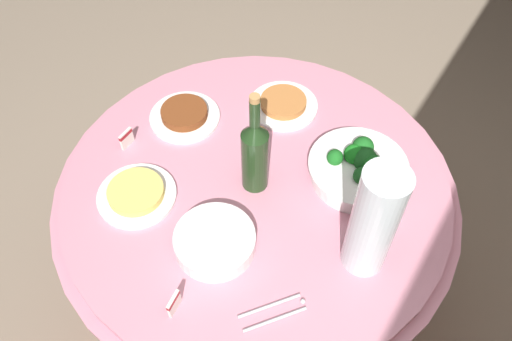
{
  "coord_description": "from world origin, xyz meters",
  "views": [
    {
      "loc": [
        0.74,
        0.48,
        1.92
      ],
      "look_at": [
        0.0,
        0.0,
        0.79
      ],
      "focal_mm": 36.35,
      "sensor_mm": 36.0,
      "label": 1
    }
  ],
  "objects_px": {
    "wine_bottle": "(256,154)",
    "label_placard_mid": "(174,303)",
    "food_plate_stir_fry": "(185,115)",
    "label_placard_front": "(126,138)",
    "plate_stack": "(215,242)",
    "food_plate_noodles": "(136,194)",
    "broccoli_bowl": "(359,168)",
    "decorative_fruit_vase": "(372,226)",
    "serving_tongs": "(275,312)",
    "food_plate_peanuts": "(283,104)"
  },
  "relations": [
    {
      "from": "plate_stack",
      "to": "broccoli_bowl",
      "type": "bearing_deg",
      "value": 152.92
    },
    {
      "from": "plate_stack",
      "to": "food_plate_peanuts",
      "type": "bearing_deg",
      "value": -167.59
    },
    {
      "from": "wine_bottle",
      "to": "food_plate_peanuts",
      "type": "relative_size",
      "value": 1.53
    },
    {
      "from": "food_plate_noodles",
      "to": "label_placard_mid",
      "type": "distance_m",
      "value": 0.35
    },
    {
      "from": "food_plate_peanuts",
      "to": "label_placard_front",
      "type": "height_order",
      "value": "label_placard_front"
    },
    {
      "from": "wine_bottle",
      "to": "food_plate_noodles",
      "type": "relative_size",
      "value": 1.53
    },
    {
      "from": "broccoli_bowl",
      "to": "decorative_fruit_vase",
      "type": "distance_m",
      "value": 0.28
    },
    {
      "from": "label_placard_front",
      "to": "food_plate_stir_fry",
      "type": "bearing_deg",
      "value": 157.22
    },
    {
      "from": "broccoli_bowl",
      "to": "food_plate_peanuts",
      "type": "height_order",
      "value": "broccoli_bowl"
    },
    {
      "from": "decorative_fruit_vase",
      "to": "serving_tongs",
      "type": "height_order",
      "value": "decorative_fruit_vase"
    },
    {
      "from": "broccoli_bowl",
      "to": "food_plate_peanuts",
      "type": "relative_size",
      "value": 1.27
    },
    {
      "from": "wine_bottle",
      "to": "food_plate_peanuts",
      "type": "distance_m",
      "value": 0.34
    },
    {
      "from": "food_plate_noodles",
      "to": "decorative_fruit_vase",
      "type": "bearing_deg",
      "value": 105.35
    },
    {
      "from": "decorative_fruit_vase",
      "to": "serving_tongs",
      "type": "relative_size",
      "value": 2.19
    },
    {
      "from": "food_plate_stir_fry",
      "to": "food_plate_noodles",
      "type": "bearing_deg",
      "value": 13.37
    },
    {
      "from": "decorative_fruit_vase",
      "to": "food_plate_peanuts",
      "type": "distance_m",
      "value": 0.59
    },
    {
      "from": "broccoli_bowl",
      "to": "label_placard_mid",
      "type": "relative_size",
      "value": 5.09
    },
    {
      "from": "food_plate_stir_fry",
      "to": "broccoli_bowl",
      "type": "bearing_deg",
      "value": 98.4
    },
    {
      "from": "plate_stack",
      "to": "wine_bottle",
      "type": "xyz_separation_m",
      "value": [
        -0.23,
        -0.02,
        0.1
      ]
    },
    {
      "from": "broccoli_bowl",
      "to": "label_placard_mid",
      "type": "distance_m",
      "value": 0.62
    },
    {
      "from": "wine_bottle",
      "to": "label_placard_mid",
      "type": "relative_size",
      "value": 6.11
    },
    {
      "from": "decorative_fruit_vase",
      "to": "label_placard_front",
      "type": "relative_size",
      "value": 6.18
    },
    {
      "from": "plate_stack",
      "to": "serving_tongs",
      "type": "height_order",
      "value": "plate_stack"
    },
    {
      "from": "plate_stack",
      "to": "wine_bottle",
      "type": "distance_m",
      "value": 0.25
    },
    {
      "from": "plate_stack",
      "to": "food_plate_stir_fry",
      "type": "relative_size",
      "value": 0.95
    },
    {
      "from": "decorative_fruit_vase",
      "to": "food_plate_peanuts",
      "type": "xyz_separation_m",
      "value": [
        -0.36,
        -0.45,
        -0.14
      ]
    },
    {
      "from": "wine_bottle",
      "to": "label_placard_mid",
      "type": "bearing_deg",
      "value": 5.95
    },
    {
      "from": "food_plate_noodles",
      "to": "label_placard_mid",
      "type": "height_order",
      "value": "label_placard_mid"
    },
    {
      "from": "decorative_fruit_vase",
      "to": "label_placard_mid",
      "type": "height_order",
      "value": "decorative_fruit_vase"
    },
    {
      "from": "decorative_fruit_vase",
      "to": "label_placard_mid",
      "type": "xyz_separation_m",
      "value": [
        0.37,
        -0.31,
        -0.12
      ]
    },
    {
      "from": "label_placard_mid",
      "to": "serving_tongs",
      "type": "bearing_deg",
      "value": 120.6
    },
    {
      "from": "decorative_fruit_vase",
      "to": "food_plate_noodles",
      "type": "bearing_deg",
      "value": -74.65
    },
    {
      "from": "food_plate_stir_fry",
      "to": "plate_stack",
      "type": "bearing_deg",
      "value": 47.4
    },
    {
      "from": "food_plate_peanuts",
      "to": "label_placard_mid",
      "type": "height_order",
      "value": "label_placard_mid"
    },
    {
      "from": "wine_bottle",
      "to": "plate_stack",
      "type": "bearing_deg",
      "value": 6.22
    },
    {
      "from": "broccoli_bowl",
      "to": "decorative_fruit_vase",
      "type": "relative_size",
      "value": 0.82
    },
    {
      "from": "food_plate_noodles",
      "to": "serving_tongs",
      "type": "bearing_deg",
      "value": 81.12
    },
    {
      "from": "broccoli_bowl",
      "to": "plate_stack",
      "type": "xyz_separation_m",
      "value": [
        0.4,
        -0.21,
        -0.02
      ]
    },
    {
      "from": "broccoli_bowl",
      "to": "wine_bottle",
      "type": "bearing_deg",
      "value": -53.02
    },
    {
      "from": "plate_stack",
      "to": "label_placard_front",
      "type": "bearing_deg",
      "value": -108.32
    },
    {
      "from": "broccoli_bowl",
      "to": "food_plate_noodles",
      "type": "xyz_separation_m",
      "value": [
        0.39,
        -0.48,
        -0.03
      ]
    },
    {
      "from": "wine_bottle",
      "to": "food_plate_stir_fry",
      "type": "xyz_separation_m",
      "value": [
        -0.09,
        -0.32,
        -0.11
      ]
    },
    {
      "from": "plate_stack",
      "to": "wine_bottle",
      "type": "relative_size",
      "value": 0.62
    },
    {
      "from": "serving_tongs",
      "to": "label_placard_mid",
      "type": "xyz_separation_m",
      "value": [
        0.12,
        -0.2,
        0.03
      ]
    },
    {
      "from": "decorative_fruit_vase",
      "to": "label_placard_mid",
      "type": "bearing_deg",
      "value": -40.68
    },
    {
      "from": "wine_bottle",
      "to": "label_placard_front",
      "type": "distance_m",
      "value": 0.42
    },
    {
      "from": "wine_bottle",
      "to": "food_plate_stir_fry",
      "type": "height_order",
      "value": "wine_bottle"
    },
    {
      "from": "food_plate_peanuts",
      "to": "broccoli_bowl",
      "type": "bearing_deg",
      "value": 68.23
    },
    {
      "from": "plate_stack",
      "to": "label_placard_front",
      "type": "distance_m",
      "value": 0.45
    },
    {
      "from": "decorative_fruit_vase",
      "to": "food_plate_noodles",
      "type": "relative_size",
      "value": 1.55
    }
  ]
}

